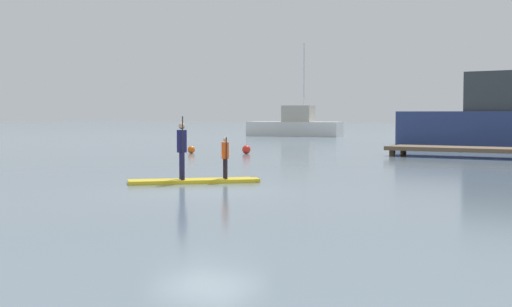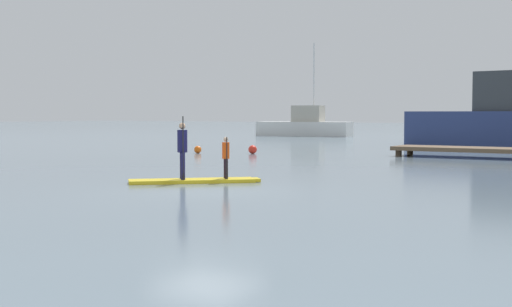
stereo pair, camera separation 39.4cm
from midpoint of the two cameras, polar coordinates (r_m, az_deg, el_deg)
The scene contains 8 objects.
ground_plane at distance 18.21m, azimuth -4.50°, elevation -2.96°, with size 240.00×240.00×0.00m, color slate.
paddleboard_near at distance 20.30m, azimuth -5.50°, elevation -2.18°, with size 3.15×3.02×0.10m.
paddler_adult at distance 20.19m, azimuth -6.47°, elevation 0.52°, with size 0.40×0.41×1.77m.
paddler_child_solo at distance 20.37m, azimuth -3.01°, elevation -0.13°, with size 0.33×0.34×1.19m.
fishing_boat_white_large at distance 44.21m, azimuth 19.11°, elevation 2.55°, with size 12.88×5.34×9.85m.
motor_boat_small_navy at distance 60.76m, azimuth 2.94°, elevation 2.23°, with size 8.22×3.51×7.80m.
mooring_buoy_near at distance 34.45m, azimuth -1.10°, elevation 0.32°, with size 0.41×0.41×0.41m, color red.
mooring_buoy_mid at distance 35.00m, azimuth -5.48°, elevation 0.31°, with size 0.36×0.36×0.36m, color orange.
Camera 1 is at (10.32, -14.86, 1.97)m, focal length 50.37 mm.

